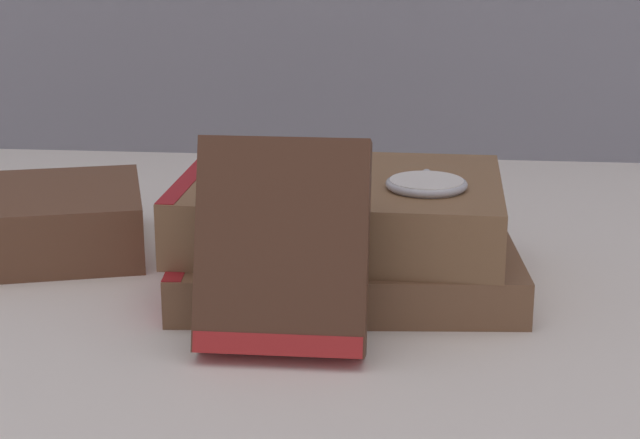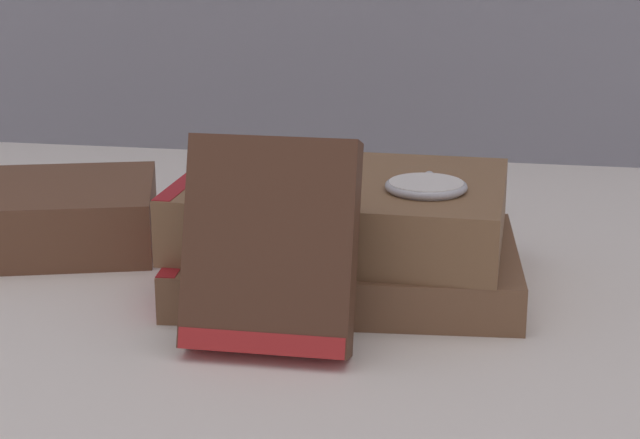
{
  "view_description": "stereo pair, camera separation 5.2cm",
  "coord_description": "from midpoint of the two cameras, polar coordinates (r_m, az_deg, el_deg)",
  "views": [
    {
      "loc": [
        0.07,
        -0.64,
        0.25
      ],
      "look_at": [
        0.01,
        0.02,
        0.05
      ],
      "focal_mm": 60.0,
      "sensor_mm": 36.0,
      "label": 1
    },
    {
      "loc": [
        0.12,
        -0.64,
        0.25
      ],
      "look_at": [
        0.01,
        0.02,
        0.05
      ],
      "focal_mm": 60.0,
      "sensor_mm": 36.0,
      "label": 2
    }
  ],
  "objects": [
    {
      "name": "book_flat_bottom",
      "position": [
        0.71,
        -1.11,
        -2.41
      ],
      "size": [
        0.23,
        0.18,
        0.03
      ],
      "rotation": [
        0.0,
        0.0,
        0.08
      ],
      "color": "brown",
      "rests_on": "ground_plane"
    },
    {
      "name": "pocket_watch",
      "position": [
        0.68,
        3.54,
        1.88
      ],
      "size": [
        0.05,
        0.06,
        0.01
      ],
      "color": "silver",
      "rests_on": "book_flat_top"
    },
    {
      "name": "ground_plane",
      "position": [
        0.69,
        -2.7,
        -4.33
      ],
      "size": [
        3.0,
        3.0,
        0.0
      ],
      "primitive_type": "plane",
      "color": "silver"
    },
    {
      "name": "reading_glasses",
      "position": [
        0.88,
        -1.96,
        0.43
      ],
      "size": [
        0.1,
        0.05,
        0.0
      ],
      "rotation": [
        0.0,
        0.0,
        -0.0
      ],
      "color": "black",
      "rests_on": "ground_plane"
    },
    {
      "name": "book_leaning_front",
      "position": [
        0.6,
        -4.46,
        -1.92
      ],
      "size": [
        0.1,
        0.06,
        0.12
      ],
      "rotation": [
        -0.32,
        0.0,
        0.0
      ],
      "color": "#4C2D1E",
      "rests_on": "ground_plane"
    },
    {
      "name": "book_flat_top",
      "position": [
        0.71,
        -1.43,
        0.56
      ],
      "size": [
        0.21,
        0.16,
        0.04
      ],
      "rotation": [
        0.0,
        0.0,
        -0.02
      ],
      "color": "brown",
      "rests_on": "book_flat_bottom"
    }
  ]
}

